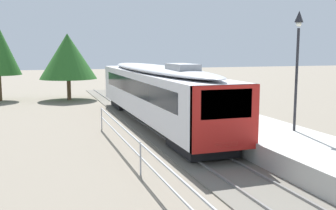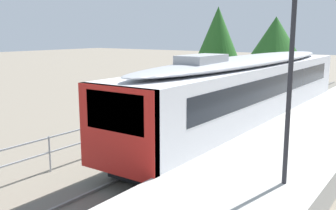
% 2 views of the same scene
% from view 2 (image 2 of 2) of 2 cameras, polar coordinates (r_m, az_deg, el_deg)
% --- Properties ---
extents(ground_plane, '(160.00, 160.00, 0.00)m').
position_cam_2_polar(ground_plane, '(14.29, -13.12, -8.71)').
color(ground_plane, slate).
extents(track_rails, '(3.20, 60.00, 0.14)m').
position_cam_2_polar(track_rails, '(12.32, -3.57, -11.47)').
color(track_rails, '#6B665B').
rests_on(track_rails, ground).
extents(commuter_train, '(2.82, 19.09, 3.74)m').
position_cam_2_polar(commuter_train, '(18.66, 12.21, 2.63)').
color(commuter_train, silver).
rests_on(commuter_train, track_rails).
extents(station_platform, '(3.90, 60.00, 0.90)m').
position_cam_2_polar(station_platform, '(10.59, 10.64, -13.03)').
color(station_platform, '#B7B5AD').
rests_on(station_platform, ground).
extents(platform_lamp_mid_platform, '(0.34, 0.34, 5.35)m').
position_cam_2_polar(platform_lamp_mid_platform, '(9.70, 18.07, 9.85)').
color(platform_lamp_mid_platform, '#232328').
rests_on(platform_lamp_mid_platform, station_platform).
extents(tree_behind_carpark, '(5.16, 5.16, 6.02)m').
position_cam_2_polar(tree_behind_carpark, '(33.25, 15.68, 9.06)').
color(tree_behind_carpark, brown).
rests_on(tree_behind_carpark, ground).
extents(tree_behind_station_far, '(3.97, 3.97, 7.12)m').
position_cam_2_polar(tree_behind_station_far, '(36.75, 7.44, 10.63)').
color(tree_behind_station_far, brown).
rests_on(tree_behind_station_far, ground).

